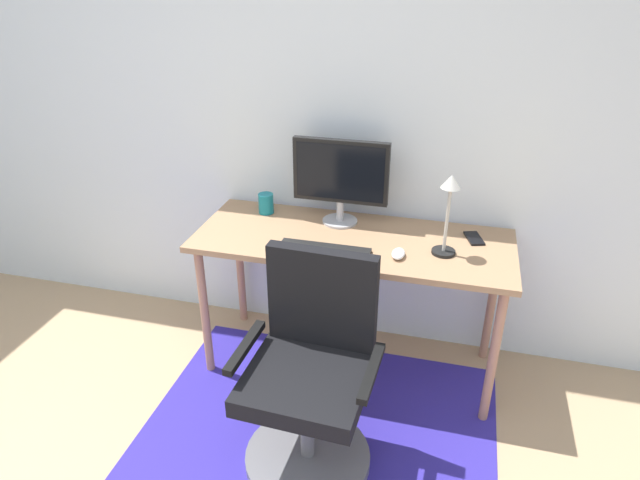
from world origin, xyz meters
The scene contains 10 objects.
wall_back centered at (0.00, 2.20, 1.30)m, with size 6.00×0.10×2.60m, color silver.
area_rug centered at (0.47, 1.22, 0.00)m, with size 1.63×1.46×0.01m, color #302794.
desk centered at (0.51, 1.83, 0.69)m, with size 1.55×0.60×0.77m.
monitor centered at (0.41, 1.99, 1.03)m, with size 0.48×0.18×0.44m.
keyboard centered at (0.41, 1.65, 0.78)m, with size 0.43×0.13×0.02m, color black.
computer_mouse centered at (0.75, 1.69, 0.79)m, with size 0.06×0.10×0.03m, color white.
coffee_cup centered at (0.00, 2.00, 0.82)m, with size 0.08×0.08×0.11m, color #147583.
cell_phone centered at (1.08, 1.96, 0.77)m, with size 0.07×0.14×0.01m, color black.
desk_lamp centered at (0.95, 1.78, 1.02)m, with size 0.11×0.11×0.39m.
office_chair centered at (0.48, 1.17, 0.39)m, with size 0.58×0.55×0.95m.
Camera 1 is at (0.97, -0.56, 2.01)m, focal length 31.33 mm.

